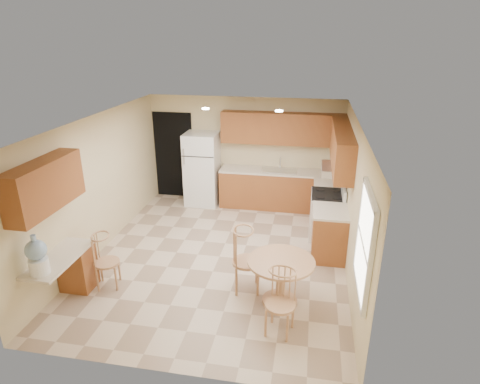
% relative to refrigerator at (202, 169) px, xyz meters
% --- Properties ---
extents(floor, '(5.50, 5.50, 0.00)m').
position_rel_refrigerator_xyz_m(floor, '(0.95, -2.40, -0.86)').
color(floor, '#C6AC90').
rests_on(floor, ground).
extents(ceiling, '(4.50, 5.50, 0.02)m').
position_rel_refrigerator_xyz_m(ceiling, '(0.95, -2.40, 1.64)').
color(ceiling, white).
rests_on(ceiling, wall_back).
extents(wall_back, '(4.50, 0.02, 2.50)m').
position_rel_refrigerator_xyz_m(wall_back, '(0.95, 0.35, 0.39)').
color(wall_back, beige).
rests_on(wall_back, floor).
extents(wall_front, '(4.50, 0.02, 2.50)m').
position_rel_refrigerator_xyz_m(wall_front, '(0.95, -5.15, 0.39)').
color(wall_front, beige).
rests_on(wall_front, floor).
extents(wall_left, '(0.02, 5.50, 2.50)m').
position_rel_refrigerator_xyz_m(wall_left, '(-1.30, -2.40, 0.39)').
color(wall_left, beige).
rests_on(wall_left, floor).
extents(wall_right, '(0.02, 5.50, 2.50)m').
position_rel_refrigerator_xyz_m(wall_right, '(3.20, -2.40, 0.39)').
color(wall_right, beige).
rests_on(wall_right, floor).
extents(doorway, '(0.90, 0.02, 2.10)m').
position_rel_refrigerator_xyz_m(doorway, '(-0.80, 0.34, 0.19)').
color(doorway, black).
rests_on(doorway, floor).
extents(base_cab_back, '(2.75, 0.60, 0.87)m').
position_rel_refrigerator_xyz_m(base_cab_back, '(1.83, 0.05, -0.42)').
color(base_cab_back, '#975226').
rests_on(base_cab_back, floor).
extents(counter_back, '(2.75, 0.63, 0.04)m').
position_rel_refrigerator_xyz_m(counter_back, '(1.83, 0.05, 0.03)').
color(counter_back, beige).
rests_on(counter_back, base_cab_back).
extents(base_cab_right_a, '(0.60, 0.59, 0.87)m').
position_rel_refrigerator_xyz_m(base_cab_right_a, '(2.90, -0.54, -0.42)').
color(base_cab_right_a, '#975226').
rests_on(base_cab_right_a, floor).
extents(counter_right_a, '(0.63, 0.59, 0.04)m').
position_rel_refrigerator_xyz_m(counter_right_a, '(2.90, -0.54, 0.03)').
color(counter_right_a, beige).
rests_on(counter_right_a, base_cab_right_a).
extents(base_cab_right_b, '(0.60, 0.80, 0.87)m').
position_rel_refrigerator_xyz_m(base_cab_right_b, '(2.90, -2.00, -0.42)').
color(base_cab_right_b, '#975226').
rests_on(base_cab_right_b, floor).
extents(counter_right_b, '(0.63, 0.80, 0.04)m').
position_rel_refrigerator_xyz_m(counter_right_b, '(2.90, -2.00, 0.03)').
color(counter_right_b, beige).
rests_on(counter_right_b, base_cab_right_b).
extents(upper_cab_back, '(2.75, 0.33, 0.70)m').
position_rel_refrigerator_xyz_m(upper_cab_back, '(1.83, 0.19, 0.99)').
color(upper_cab_back, '#975226').
rests_on(upper_cab_back, wall_back).
extents(upper_cab_right, '(0.33, 2.42, 0.70)m').
position_rel_refrigerator_xyz_m(upper_cab_right, '(3.04, -1.19, 0.99)').
color(upper_cab_right, '#975226').
rests_on(upper_cab_right, wall_right).
extents(upper_cab_left, '(0.33, 1.40, 0.70)m').
position_rel_refrigerator_xyz_m(upper_cab_left, '(-1.13, -4.00, 0.99)').
color(upper_cab_left, '#975226').
rests_on(upper_cab_left, wall_left).
extents(sink, '(0.78, 0.44, 0.01)m').
position_rel_refrigerator_xyz_m(sink, '(1.80, 0.05, 0.06)').
color(sink, silver).
rests_on(sink, counter_back).
extents(range_hood, '(0.50, 0.76, 0.14)m').
position_rel_refrigerator_xyz_m(range_hood, '(2.95, -1.22, 0.56)').
color(range_hood, silver).
rests_on(range_hood, upper_cab_right).
extents(desk_pedestal, '(0.48, 0.42, 0.72)m').
position_rel_refrigerator_xyz_m(desk_pedestal, '(-1.05, -3.72, -0.50)').
color(desk_pedestal, '#975226').
rests_on(desk_pedestal, floor).
extents(desk_top, '(0.50, 1.20, 0.04)m').
position_rel_refrigerator_xyz_m(desk_top, '(-1.05, -4.10, -0.11)').
color(desk_top, beige).
rests_on(desk_top, desk_pedestal).
extents(window, '(0.06, 1.12, 1.30)m').
position_rel_refrigerator_xyz_m(window, '(3.18, -4.25, 0.64)').
color(window, white).
rests_on(window, wall_right).
extents(can_light_a, '(0.14, 0.14, 0.02)m').
position_rel_refrigerator_xyz_m(can_light_a, '(0.45, -1.20, 1.63)').
color(can_light_a, white).
rests_on(can_light_a, ceiling).
extents(can_light_b, '(0.14, 0.14, 0.02)m').
position_rel_refrigerator_xyz_m(can_light_b, '(1.85, -1.20, 1.63)').
color(can_light_b, white).
rests_on(can_light_b, ceiling).
extents(refrigerator, '(0.75, 0.73, 1.71)m').
position_rel_refrigerator_xyz_m(refrigerator, '(0.00, 0.00, 0.00)').
color(refrigerator, white).
rests_on(refrigerator, floor).
extents(stove, '(0.65, 0.76, 1.09)m').
position_rel_refrigerator_xyz_m(stove, '(2.88, -1.22, -0.39)').
color(stove, white).
rests_on(stove, floor).
extents(dining_table, '(0.99, 0.99, 0.73)m').
position_rel_refrigerator_xyz_m(dining_table, '(2.15, -3.55, -0.38)').
color(dining_table, tan).
rests_on(dining_table, floor).
extents(chair_table_a, '(0.47, 0.60, 1.05)m').
position_rel_refrigerator_xyz_m(chair_table_a, '(1.60, -3.40, -0.21)').
color(chair_table_a, tan).
rests_on(chair_table_a, floor).
extents(chair_table_b, '(0.42, 0.43, 0.94)m').
position_rel_refrigerator_xyz_m(chair_table_b, '(2.20, -4.29, -0.28)').
color(chair_table_b, tan).
rests_on(chair_table_b, floor).
extents(chair_desk, '(0.40, 0.52, 0.90)m').
position_rel_refrigerator_xyz_m(chair_desk, '(-0.60, -3.69, -0.30)').
color(chair_desk, tan).
rests_on(chair_desk, floor).
extents(water_crock, '(0.28, 0.28, 0.58)m').
position_rel_refrigerator_xyz_m(water_crock, '(-1.05, -4.52, 0.18)').
color(water_crock, white).
rests_on(water_crock, desk_top).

